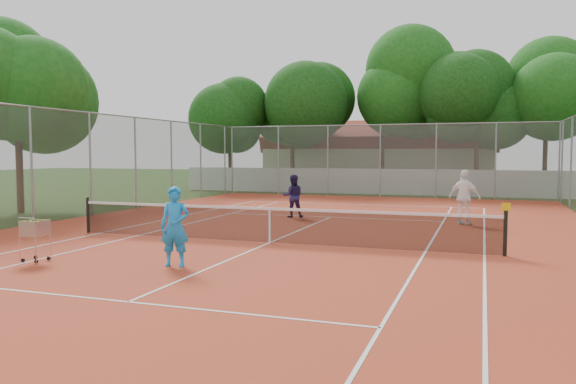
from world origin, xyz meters
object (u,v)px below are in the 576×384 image
(tennis_net, at_px, (270,225))
(clubhouse, at_px, (381,156))
(player_near, at_px, (175,226))
(ball_hopper, at_px, (35,239))
(player_far_left, at_px, (293,196))
(player_far_right, at_px, (465,197))

(tennis_net, distance_m, clubhouse, 29.12)
(clubhouse, height_order, player_near, clubhouse)
(ball_hopper, bearing_deg, player_far_left, 100.18)
(player_far_left, bearing_deg, clubhouse, -110.16)
(player_far_left, bearing_deg, tennis_net, 81.00)
(tennis_net, bearing_deg, player_far_right, 50.26)
(player_far_right, bearing_deg, player_far_left, 19.25)
(player_near, xyz_separation_m, ball_hopper, (-3.21, -0.59, -0.35))
(player_near, relative_size, player_far_left, 1.07)
(player_near, relative_size, player_far_right, 0.92)
(tennis_net, xyz_separation_m, player_far_left, (-1.35, 5.93, 0.31))
(tennis_net, distance_m, player_far_left, 6.09)
(player_far_left, bearing_deg, ball_hopper, 53.52)
(tennis_net, bearing_deg, player_near, -102.40)
(clubhouse, relative_size, player_far_left, 10.20)
(clubhouse, bearing_deg, player_near, -87.87)
(clubhouse, bearing_deg, player_far_left, -88.37)
(tennis_net, bearing_deg, clubhouse, 93.95)
(player_near, bearing_deg, clubhouse, 78.43)
(clubhouse, distance_m, player_far_right, 24.21)
(tennis_net, relative_size, player_near, 6.91)
(player_far_left, height_order, player_far_right, player_far_right)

